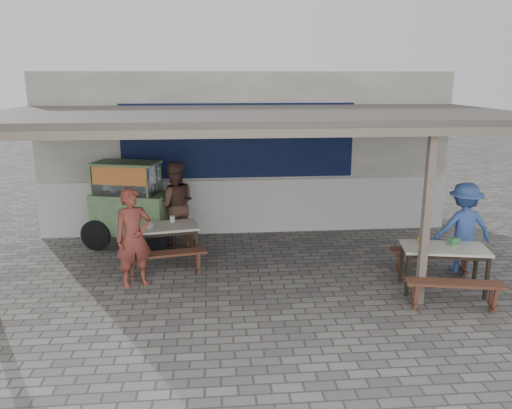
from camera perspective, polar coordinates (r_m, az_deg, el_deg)
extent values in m
plane|color=slate|center=(8.47, 0.64, -9.17)|extent=(60.00, 60.00, 0.00)
cube|color=beige|center=(11.47, -1.17, 6.18)|extent=(9.00, 1.20, 3.50)
cube|color=white|center=(11.08, -0.91, -0.18)|extent=(9.00, 0.10, 1.20)
cube|color=#0E1A45|center=(10.81, -2.01, 7.27)|extent=(5.00, 0.03, 1.60)
cube|color=#554D49|center=(8.78, 0.02, 10.24)|extent=(9.00, 4.20, 0.12)
cube|color=#786B5A|center=(6.76, 1.62, 8.15)|extent=(9.00, 0.12, 0.12)
cube|color=#786B5A|center=(7.78, 18.86, -1.55)|extent=(0.11, 0.11, 2.70)
cube|color=beige|center=(9.26, -10.86, -2.55)|extent=(1.45, 0.95, 0.04)
cube|color=black|center=(9.27, -10.85, -2.90)|extent=(1.33, 0.83, 0.06)
cube|color=black|center=(9.06, -14.43, -5.62)|extent=(0.05, 0.05, 0.71)
cube|color=black|center=(9.16, -6.76, -5.04)|extent=(0.05, 0.05, 0.71)
cube|color=black|center=(9.63, -14.55, -4.44)|extent=(0.05, 0.05, 0.71)
cube|color=black|center=(9.71, -7.33, -3.91)|extent=(0.05, 0.05, 0.71)
cube|color=brown|center=(8.76, -10.40, -5.56)|extent=(1.47, 0.54, 0.04)
cube|color=brown|center=(8.82, -14.05, -7.21)|extent=(0.10, 0.28, 0.41)
cube|color=brown|center=(8.91, -6.66, -6.63)|extent=(0.10, 0.28, 0.41)
cube|color=brown|center=(9.93, -11.11, -3.20)|extent=(1.47, 0.54, 0.04)
cube|color=brown|center=(9.98, -14.32, -4.67)|extent=(0.10, 0.28, 0.41)
cube|color=brown|center=(10.06, -7.81, -4.19)|extent=(0.10, 0.28, 0.41)
cube|color=beige|center=(8.54, 20.75, -4.69)|extent=(1.43, 0.92, 0.04)
cube|color=black|center=(8.56, 20.72, -5.07)|extent=(1.31, 0.81, 0.06)
cube|color=black|center=(8.28, 16.94, -7.73)|extent=(0.05, 0.05, 0.71)
cube|color=black|center=(8.59, 24.88, -7.67)|extent=(0.05, 0.05, 0.71)
cube|color=black|center=(8.79, 16.30, -6.38)|extent=(0.05, 0.05, 0.71)
cube|color=black|center=(9.08, 23.81, -6.38)|extent=(0.05, 0.05, 0.71)
cube|color=brown|center=(8.00, 21.79, -8.36)|extent=(1.45, 0.56, 0.04)
cube|color=brown|center=(7.96, 17.70, -9.89)|extent=(0.10, 0.28, 0.41)
cube|color=brown|center=(8.26, 25.43, -9.74)|extent=(0.10, 0.28, 0.41)
cube|color=brown|center=(9.29, 19.54, -5.03)|extent=(1.45, 0.56, 0.04)
cube|color=brown|center=(9.25, 16.04, -6.31)|extent=(0.10, 0.28, 0.41)
cube|color=brown|center=(9.51, 22.73, -6.33)|extent=(0.10, 0.28, 0.41)
cube|color=#78A46D|center=(10.46, -14.01, -0.80)|extent=(1.66, 1.15, 0.78)
cube|color=#78A46D|center=(10.57, -13.88, -2.96)|extent=(1.59, 1.10, 0.06)
cylinder|color=black|center=(10.48, -17.87, -3.39)|extent=(0.61, 0.22, 0.62)
cylinder|color=black|center=(9.97, -11.65, -3.89)|extent=(0.61, 0.22, 0.62)
cube|color=silver|center=(10.33, -14.52, 2.94)|extent=(1.36, 0.97, 0.61)
cube|color=#78A46D|center=(10.28, -14.63, 4.61)|extent=(1.41, 1.03, 0.04)
cube|color=red|center=(9.99, -15.41, 3.12)|extent=(1.08, 0.32, 0.36)
cylinder|color=black|center=(10.05, -9.50, 0.78)|extent=(0.76, 0.25, 0.04)
imported|color=brown|center=(8.41, -13.83, -3.72)|extent=(0.72, 0.61, 1.66)
imported|color=brown|center=(10.15, -9.30, -0.08)|extent=(0.97, 0.81, 1.77)
imported|color=#3D5EAB|center=(9.52, 22.61, -2.46)|extent=(1.06, 0.63, 1.61)
cube|color=gold|center=(8.56, 18.41, -3.91)|extent=(0.12, 0.12, 0.11)
cube|color=#387E47|center=(8.70, 21.64, -3.91)|extent=(0.20, 0.16, 0.11)
cylinder|color=silver|center=(9.49, -9.55, -1.62)|extent=(0.09, 0.09, 0.10)
imported|color=white|center=(9.21, -12.19, -2.42)|extent=(0.25, 0.25, 0.05)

